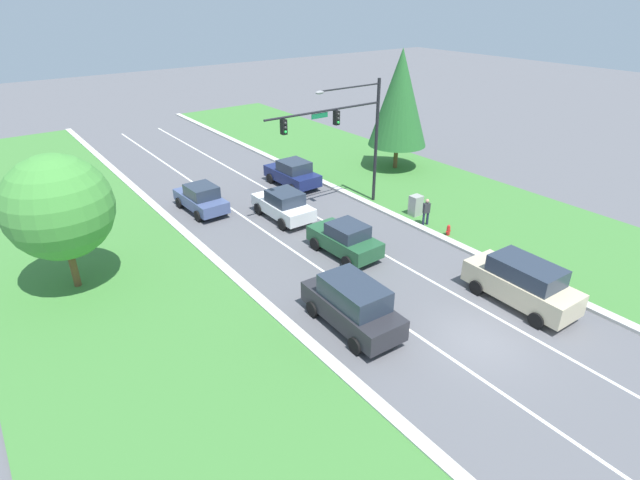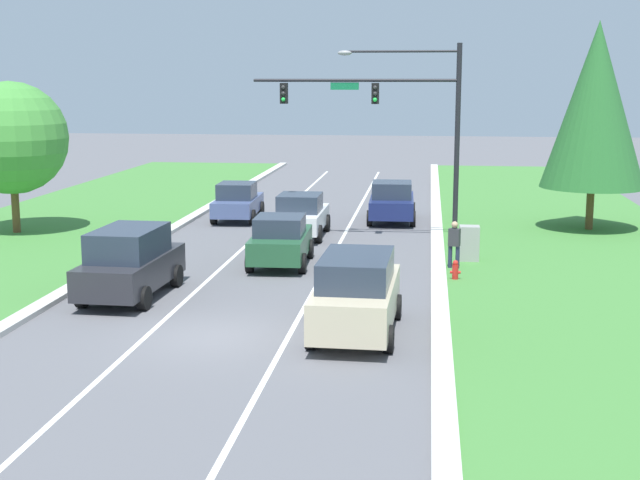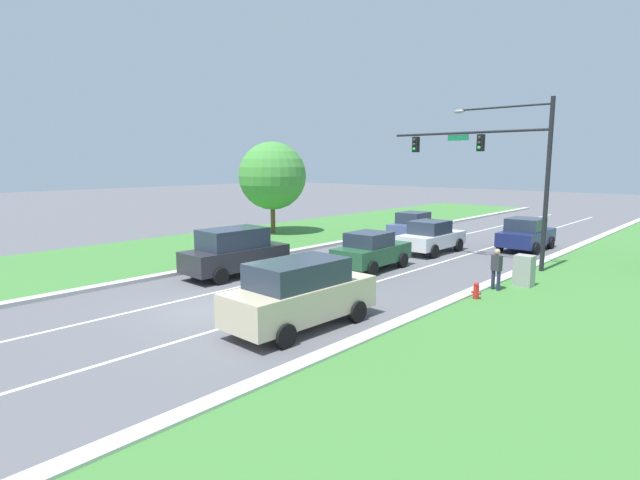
{
  "view_description": "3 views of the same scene",
  "coord_description": "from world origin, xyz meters",
  "views": [
    {
      "loc": [
        -14.54,
        -8.99,
        12.45
      ],
      "look_at": [
        -1.32,
        8.96,
        1.2
      ],
      "focal_mm": 28.0,
      "sensor_mm": 36.0,
      "label": 1
    },
    {
      "loc": [
        5.25,
        -21.34,
        6.49
      ],
      "look_at": [
        1.74,
        7.29,
        1.21
      ],
      "focal_mm": 50.0,
      "sensor_mm": 36.0,
      "label": 2
    },
    {
      "loc": [
        13.7,
        -9.73,
        4.96
      ],
      "look_at": [
        -1.47,
        7.06,
        1.42
      ],
      "focal_mm": 28.0,
      "sensor_mm": 36.0,
      "label": 3
    }
  ],
  "objects": [
    {
      "name": "forest_sedan",
      "position": [
        0.17,
        8.8,
        0.88
      ],
      "size": [
        2.14,
        4.21,
        1.77
      ],
      "rotation": [
        0.0,
        0.0,
        0.04
      ],
      "color": "#235633",
      "rests_on": "ground_plane"
    },
    {
      "name": "lane_stripe_inner_right",
      "position": [
        1.8,
        0.0,
        0.0
      ],
      "size": [
        0.14,
        81.0,
        0.01
      ],
      "color": "white",
      "rests_on": "ground_plane"
    },
    {
      "name": "utility_cabinet",
      "position": [
        6.73,
        10.09,
        0.66
      ],
      "size": [
        0.7,
        0.6,
        1.32
      ],
      "color": "#9E9E99",
      "rests_on": "ground_plane"
    },
    {
      "name": "navy_sedan",
      "position": [
        3.62,
        18.9,
        0.92
      ],
      "size": [
        2.23,
        4.48,
        1.85
      ],
      "rotation": [
        0.0,
        0.0,
        0.03
      ],
      "color": "navy",
      "rests_on": "ground_plane"
    },
    {
      "name": "curb_strip_right",
      "position": [
        5.65,
        0.0,
        0.07
      ],
      "size": [
        0.5,
        90.0,
        0.15
      ],
      "color": "beige",
      "rests_on": "ground_plane"
    },
    {
      "name": "slate_blue_sedan",
      "position": [
        -3.45,
        18.49,
        0.86
      ],
      "size": [
        2.1,
        4.32,
        1.75
      ],
      "rotation": [
        0.0,
        0.0,
        0.04
      ],
      "color": "#475684",
      "rests_on": "ground_plane"
    },
    {
      "name": "fire_hydrant",
      "position": [
        6.17,
        7.0,
        0.34
      ],
      "size": [
        0.34,
        0.2,
        0.7
      ],
      "color": "red",
      "rests_on": "ground_plane"
    },
    {
      "name": "lane_stripe_inner_left",
      "position": [
        -1.8,
        0.0,
        0.0
      ],
      "size": [
        0.14,
        81.0,
        0.01
      ],
      "color": "white",
      "rests_on": "ground_plane"
    },
    {
      "name": "ground_plane",
      "position": [
        0.0,
        0.0,
        0.0
      ],
      "size": [
        160.0,
        160.0,
        0.0
      ],
      "primitive_type": "plane",
      "color": "#5B5B60"
    },
    {
      "name": "grass_verge_left",
      "position": [
        -10.9,
        0.0,
        0.04
      ],
      "size": [
        10.0,
        90.0,
        0.08
      ],
      "color": "#427F38",
      "rests_on": "ground_plane"
    },
    {
      "name": "oak_near_left_tree",
      "position": [
        -11.88,
        13.68,
        4.02
      ],
      "size": [
        4.65,
        4.65,
        6.36
      ],
      "color": "brown",
      "rests_on": "ground_plane"
    },
    {
      "name": "charcoal_suv",
      "position": [
        -3.53,
        3.75,
        1.07
      ],
      "size": [
        2.21,
        4.79,
        2.11
      ],
      "rotation": [
        0.0,
        0.0,
        -0.03
      ],
      "color": "#28282D",
      "rests_on": "ground_plane"
    },
    {
      "name": "champagne_suv",
      "position": [
        3.49,
        0.68,
        1.06
      ],
      "size": [
        2.21,
        4.98,
        2.08
      ],
      "rotation": [
        0.0,
        0.0,
        -0.03
      ],
      "color": "beige",
      "rests_on": "ground_plane"
    },
    {
      "name": "white_sedan",
      "position": [
        0.05,
        14.51,
        0.9
      ],
      "size": [
        2.08,
        4.44,
        1.8
      ],
      "rotation": [
        0.0,
        0.0,
        -0.0
      ],
      "color": "white",
      "rests_on": "ground_plane"
    },
    {
      "name": "traffic_signal_mast",
      "position": [
        4.0,
        13.43,
        5.2
      ],
      "size": [
        8.03,
        0.41,
        7.78
      ],
      "color": "black",
      "rests_on": "ground_plane"
    },
    {
      "name": "grass_verge_right",
      "position": [
        10.9,
        0.0,
        0.04
      ],
      "size": [
        10.0,
        90.0,
        0.08
      ],
      "color": "#427F38",
      "rests_on": "ground_plane"
    },
    {
      "name": "curb_strip_left",
      "position": [
        -5.65,
        0.0,
        0.07
      ],
      "size": [
        0.5,
        90.0,
        0.15
      ],
      "color": "beige",
      "rests_on": "ground_plane"
    },
    {
      "name": "pedestrian",
      "position": [
        6.17,
        8.73,
        0.94
      ],
      "size": [
        0.43,
        0.33,
        1.69
      ],
      "rotation": [
        0.0,
        0.0,
        2.83
      ],
      "color": "#232842",
      "rests_on": "ground_plane"
    }
  ]
}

